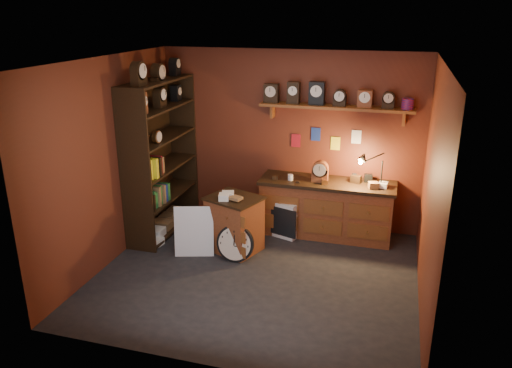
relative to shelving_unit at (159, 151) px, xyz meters
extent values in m
plane|color=black|center=(1.79, -0.98, -1.25)|extent=(4.00, 4.00, 0.00)
cube|color=#612817|center=(1.79, 0.82, 0.10)|extent=(4.00, 0.02, 2.70)
cube|color=#612817|center=(1.79, -2.78, 0.10)|extent=(4.00, 0.02, 2.70)
cube|color=#612817|center=(-0.21, -0.98, 0.10)|extent=(0.02, 3.60, 2.70)
cube|color=#612817|center=(3.79, -0.98, 0.10)|extent=(0.02, 3.60, 2.70)
cube|color=beige|center=(1.79, -0.98, 1.45)|extent=(4.00, 3.60, 0.02)
cube|color=brown|center=(2.49, 0.67, 0.67)|extent=(2.20, 0.30, 0.04)
cube|color=brown|center=(1.54, 0.74, 0.55)|extent=(0.04, 0.16, 0.20)
cube|color=brown|center=(3.44, 0.74, 0.55)|extent=(0.04, 0.16, 0.20)
cylinder|color=#B21419|center=(3.47, 0.67, 0.76)|extent=(0.16, 0.16, 0.15)
cube|color=maroon|center=(1.94, 0.81, 0.10)|extent=(0.14, 0.01, 0.20)
cube|color=navy|center=(2.24, 0.81, 0.22)|extent=(0.14, 0.01, 0.20)
cube|color=yellow|center=(2.54, 0.81, 0.10)|extent=(0.14, 0.01, 0.20)
cube|color=silver|center=(2.84, 0.81, 0.22)|extent=(0.14, 0.01, 0.20)
cube|color=black|center=(-0.19, 0.00, -0.10)|extent=(0.03, 1.60, 2.30)
cube|color=black|center=(0.04, -0.78, -0.10)|extent=(0.45, 0.03, 2.30)
cube|color=black|center=(0.04, 0.78, -0.10)|extent=(0.45, 0.03, 2.30)
cube|color=black|center=(0.04, 0.00, -1.20)|extent=(0.43, 1.54, 0.03)
cube|color=black|center=(0.04, 0.00, -0.70)|extent=(0.43, 1.54, 0.03)
cube|color=black|center=(0.04, 0.00, -0.25)|extent=(0.43, 1.54, 0.03)
cube|color=black|center=(0.04, 0.00, 0.20)|extent=(0.43, 1.54, 0.03)
cube|color=black|center=(0.04, 0.00, 0.65)|extent=(0.43, 1.54, 0.03)
cube|color=black|center=(0.04, 0.00, 1.03)|extent=(0.43, 1.54, 0.03)
cube|color=brown|center=(2.45, 0.50, -0.85)|extent=(1.93, 0.60, 0.80)
cube|color=black|center=(2.45, 0.50, -0.43)|extent=(1.99, 0.66, 0.05)
cube|color=brown|center=(2.45, 0.20, -0.85)|extent=(1.85, 0.02, 0.52)
cylinder|color=black|center=(3.21, 0.45, -0.39)|extent=(0.12, 0.12, 0.02)
cylinder|color=black|center=(3.21, 0.45, -0.20)|extent=(0.02, 0.02, 0.38)
cylinder|color=black|center=(3.09, 0.42, 0.04)|extent=(0.27, 0.09, 0.14)
cone|color=black|center=(2.95, 0.39, 0.00)|extent=(0.18, 0.14, 0.18)
cube|color=brown|center=(1.29, -0.38, -0.87)|extent=(0.81, 0.75, 0.77)
cube|color=black|center=(1.29, -0.38, -0.47)|extent=(0.86, 0.80, 0.03)
cube|color=brown|center=(1.29, -0.65, -0.87)|extent=(0.56, 0.23, 0.65)
cylinder|color=black|center=(1.40, -0.68, -1.00)|extent=(0.52, 0.17, 0.52)
cylinder|color=beige|center=(1.40, -0.71, -0.99)|extent=(0.45, 0.10, 0.45)
cube|color=black|center=(1.40, -0.72, -0.92)|extent=(0.01, 0.04, 0.17)
cube|color=black|center=(1.46, -0.72, -1.02)|extent=(0.12, 0.01, 0.01)
cube|color=silver|center=(0.80, -0.67, -1.25)|extent=(0.56, 0.30, 0.71)
cube|color=silver|center=(1.87, 0.42, -0.98)|extent=(0.66, 0.66, 0.55)
cube|color=black|center=(1.87, 0.15, -0.98)|extent=(0.43, 0.16, 0.44)
cube|color=brown|center=(1.31, -0.31, -1.17)|extent=(0.35, 0.33, 0.17)
cube|color=white|center=(0.14, -0.58, -1.20)|extent=(0.22, 0.25, 0.11)
cube|color=brown|center=(0.78, -0.16, -1.16)|extent=(0.30, 0.28, 0.18)
camera|label=1|loc=(3.36, -6.45, 1.99)|focal=35.00mm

